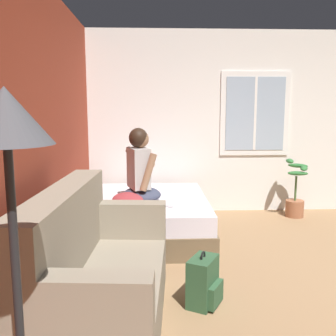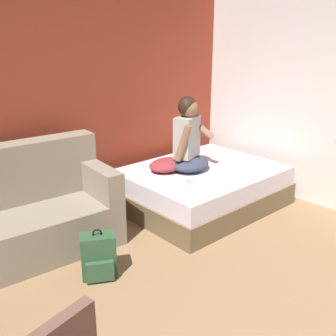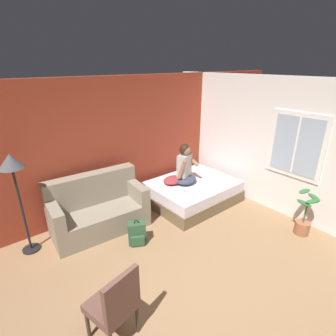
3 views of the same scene
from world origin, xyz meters
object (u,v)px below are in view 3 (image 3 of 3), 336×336
person_seated (185,167)px  cell_phone (185,191)px  potted_plant (304,219)px  couch (98,209)px  backpack (137,233)px  floor_lamp (13,171)px  side_chair (115,303)px  throw_pillow (173,180)px  bed (192,192)px

person_seated → cell_phone: (-0.29, -0.32, -0.35)m
potted_plant → person_seated: bearing=111.4°
couch → backpack: couch is taller
floor_lamp → cell_phone: bearing=-15.0°
side_chair → person_seated: bearing=34.1°
backpack → cell_phone: (1.33, 0.22, 0.29)m
throw_pillow → potted_plant: (1.08, -2.37, -0.25)m
side_chair → backpack: 1.73m
bed → throw_pillow: size_ratio=3.84×
bed → side_chair: (-2.87, -1.74, 0.30)m
cell_phone → floor_lamp: 3.05m
throw_pillow → cell_phone: bearing=-99.6°
side_chair → floor_lamp: 2.47m
couch → backpack: size_ratio=3.84×
couch → backpack: bearing=-70.2°
bed → side_chair: 3.36m
bed → throw_pillow: throw_pillow is taller
floor_lamp → backpack: bearing=-33.4°
bed → cell_phone: size_ratio=12.80×
side_chair → potted_plant: 3.61m
side_chair → couch: bearing=69.4°
side_chair → backpack: (1.10, 1.29, -0.34)m
potted_plant → bed: bearing=108.7°
bed → throw_pillow: (-0.36, 0.24, 0.31)m
person_seated → throw_pillow: (-0.21, 0.14, -0.29)m
person_seated → floor_lamp: 3.18m
throw_pillow → couch: bearing=175.1°
throw_pillow → cell_phone: throw_pillow is taller
side_chair → cell_phone: 2.86m
bed → throw_pillow: 0.53m
potted_plant → backpack: bearing=145.9°
couch → potted_plant: couch is taller
couch → person_seated: person_seated is taller
cell_phone → potted_plant: size_ratio=0.17×
side_chair → throw_pillow: size_ratio=2.04×
potted_plant → throw_pillow: bearing=114.5°
person_seated → potted_plant: person_seated is taller
throw_pillow → backpack: bearing=-153.9°
bed → backpack: 1.82m
floor_lamp → potted_plant: size_ratio=2.00×
side_chair → bed: bearing=31.2°
bed → side_chair: side_chair is taller
bed → side_chair: size_ratio=1.88×
side_chair → cell_phone: (2.43, 1.51, -0.05)m
cell_phone → potted_plant: bearing=155.7°
couch → floor_lamp: 1.57m
side_chair → throw_pillow: side_chair is taller
person_seated → backpack: size_ratio=1.91×
side_chair → floor_lamp: (-0.38, 2.27, 0.90)m
backpack → throw_pillow: throw_pillow is taller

